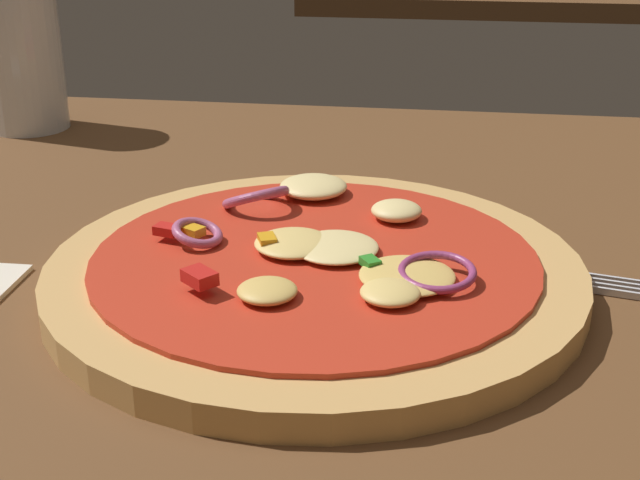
% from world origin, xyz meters
% --- Properties ---
extents(dining_table, '(1.21, 0.84, 0.03)m').
position_xyz_m(dining_table, '(0.00, 0.00, 0.02)').
color(dining_table, brown).
rests_on(dining_table, ground).
extents(pizza, '(0.30, 0.30, 0.04)m').
position_xyz_m(pizza, '(-0.01, 0.02, 0.04)').
color(pizza, tan).
rests_on(pizza, dining_table).
extents(beer_glass, '(0.07, 0.07, 0.15)m').
position_xyz_m(beer_glass, '(-0.31, 0.30, 0.10)').
color(beer_glass, silver).
rests_on(beer_glass, dining_table).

